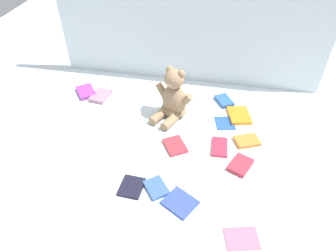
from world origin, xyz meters
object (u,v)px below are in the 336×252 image
at_px(book_case_5, 224,101).
at_px(teddy_bear, 173,99).
at_px(book_case_3, 225,123).
at_px(book_case_9, 241,165).
at_px(book_case_11, 180,203).
at_px(book_case_7, 157,188).
at_px(book_case_0, 220,147).
at_px(book_case_8, 175,146).
at_px(book_case_6, 239,115).
at_px(book_case_12, 132,187).
at_px(book_case_1, 101,96).
at_px(book_case_2, 86,92).
at_px(book_case_4, 247,141).
at_px(book_case_10, 242,238).

bearing_deg(book_case_5, teddy_bear, -178.99).
xyz_separation_m(teddy_bear, book_case_3, (0.26, -0.02, -0.09)).
relative_size(book_case_9, book_case_11, 0.95).
xyz_separation_m(teddy_bear, book_case_7, (0.02, -0.46, -0.09)).
xyz_separation_m(book_case_0, book_case_9, (0.09, -0.09, 0.00)).
bearing_deg(book_case_8, book_case_6, 13.06).
bearing_deg(book_case_12, teddy_bear, 83.99).
relative_size(book_case_1, book_case_6, 0.90).
xyz_separation_m(teddy_bear, book_case_2, (-0.49, 0.09, -0.09)).
bearing_deg(book_case_7, book_case_4, -173.67).
height_order(book_case_2, book_case_6, book_case_2).
height_order(book_case_3, book_case_11, book_case_11).
relative_size(book_case_10, book_case_12, 1.13).
distance_m(teddy_bear, book_case_1, 0.42).
bearing_deg(teddy_bear, book_case_4, 4.02).
relative_size(book_case_6, book_case_9, 1.24).
bearing_deg(book_case_4, book_case_7, 111.20).
xyz_separation_m(book_case_0, book_case_1, (-0.65, 0.26, 0.00)).
relative_size(book_case_2, book_case_9, 1.17).
xyz_separation_m(book_case_8, book_case_11, (0.07, -0.29, -0.00)).
xyz_separation_m(book_case_2, book_case_8, (0.54, -0.31, -0.00)).
bearing_deg(book_case_12, book_case_1, 123.85).
relative_size(book_case_5, book_case_6, 0.78).
bearing_deg(book_case_10, book_case_6, 167.71).
bearing_deg(book_case_0, book_case_6, -111.18).
xyz_separation_m(book_case_5, book_case_9, (0.09, -0.44, -0.00)).
bearing_deg(book_case_5, book_case_6, -84.59).
bearing_deg(book_case_1, book_case_5, -165.59).
distance_m(book_case_7, book_case_10, 0.36).
bearing_deg(book_case_8, book_case_4, -15.35).
xyz_separation_m(book_case_1, book_case_4, (0.76, -0.20, -0.00)).
xyz_separation_m(book_case_0, book_case_11, (-0.12, -0.32, -0.00)).
relative_size(book_case_1, book_case_5, 1.16).
bearing_deg(book_case_5, book_case_11, -131.62).
bearing_deg(book_case_10, book_case_9, 167.59).
bearing_deg(teddy_bear, book_case_1, -165.61).
relative_size(teddy_bear, book_case_12, 2.58).
distance_m(book_case_0, book_case_4, 0.13).
bearing_deg(book_case_7, book_case_10, 117.57).
xyz_separation_m(book_case_2, book_case_4, (0.85, -0.22, -0.00)).
height_order(book_case_6, book_case_11, book_case_6).
bearing_deg(book_case_5, book_case_12, -147.81).
bearing_deg(book_case_11, book_case_6, 10.01).
bearing_deg(book_case_1, book_case_9, 161.45).
distance_m(book_case_0, book_case_8, 0.19).
bearing_deg(book_case_4, book_case_12, 105.35).
bearing_deg(book_case_5, book_case_3, -116.41).
bearing_deg(book_case_7, teddy_bear, -125.48).
bearing_deg(book_case_3, book_case_8, -149.10).
bearing_deg(book_case_3, book_case_9, -87.39).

